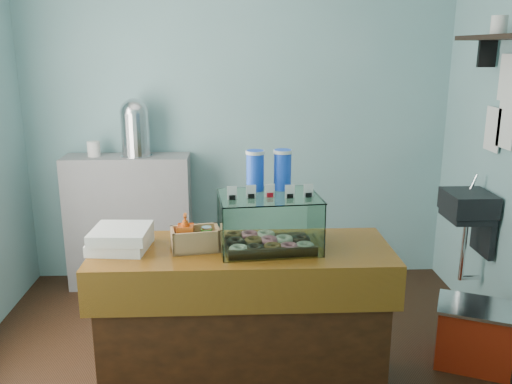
{
  "coord_description": "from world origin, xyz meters",
  "views": [
    {
      "loc": [
        -0.05,
        -2.98,
        1.94
      ],
      "look_at": [
        0.08,
        -0.15,
        1.18
      ],
      "focal_mm": 38.0,
      "sensor_mm": 36.0,
      "label": 1
    }
  ],
  "objects_px": {
    "counter": "(243,322)",
    "coffee_urn": "(135,126)",
    "display_case": "(268,216)",
    "red_cooler": "(474,335)"
  },
  "relations": [
    {
      "from": "display_case",
      "to": "coffee_urn",
      "type": "bearing_deg",
      "value": 116.44
    },
    {
      "from": "display_case",
      "to": "red_cooler",
      "type": "distance_m",
      "value": 1.59
    },
    {
      "from": "counter",
      "to": "display_case",
      "type": "height_order",
      "value": "display_case"
    },
    {
      "from": "display_case",
      "to": "coffee_urn",
      "type": "height_order",
      "value": "coffee_urn"
    },
    {
      "from": "counter",
      "to": "display_case",
      "type": "xyz_separation_m",
      "value": [
        0.14,
        0.03,
        0.61
      ]
    },
    {
      "from": "coffee_urn",
      "to": "red_cooler",
      "type": "height_order",
      "value": "coffee_urn"
    },
    {
      "from": "coffee_urn",
      "to": "display_case",
      "type": "bearing_deg",
      "value": -58.19
    },
    {
      "from": "counter",
      "to": "display_case",
      "type": "relative_size",
      "value": 2.85
    },
    {
      "from": "counter",
      "to": "red_cooler",
      "type": "relative_size",
      "value": 2.86
    },
    {
      "from": "counter",
      "to": "coffee_urn",
      "type": "xyz_separation_m",
      "value": [
        -0.81,
        1.56,
        0.88
      ]
    }
  ]
}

